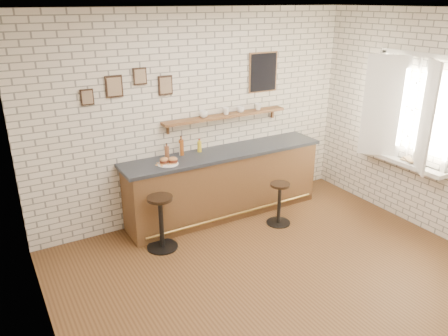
{
  "coord_description": "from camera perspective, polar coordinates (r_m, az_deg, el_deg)",
  "views": [
    {
      "loc": [
        -2.77,
        -3.51,
        3.08
      ],
      "look_at": [
        -0.21,
        0.9,
        1.11
      ],
      "focal_mm": 35.0,
      "sensor_mm": 36.0,
      "label": 1
    }
  ],
  "objects": [
    {
      "name": "shelf_cup_b",
      "position": [
        6.46,
        0.28,
        7.44
      ],
      "size": [
        0.13,
        0.13,
        0.1
      ],
      "primitive_type": "imported",
      "rotation": [
        0.0,
        0.0,
        1.31
      ],
      "color": "white",
      "rests_on": "wall_shelf"
    },
    {
      "name": "bar_counter",
      "position": [
        6.55,
        0.07,
        -1.97
      ],
      "size": [
        3.1,
        0.65,
        1.01
      ],
      "color": "brown",
      "rests_on": "ground"
    },
    {
      "name": "potato_chips",
      "position": [
        5.91,
        -7.56,
        0.57
      ],
      "size": [
        0.27,
        0.18,
        0.0
      ],
      "color": "#E29F50",
      "rests_on": "sandwich_plate"
    },
    {
      "name": "wall_shelf",
      "position": [
        6.47,
        0.24,
        6.82
      ],
      "size": [
        2.0,
        0.18,
        0.18
      ],
      "color": "brown",
      "rests_on": "ground"
    },
    {
      "name": "casement_window",
      "position": [
        6.55,
        22.85,
        6.87
      ],
      "size": [
        0.4,
        1.3,
        1.56
      ],
      "color": "white",
      "rests_on": "ground"
    },
    {
      "name": "bar_stool_right",
      "position": [
        6.38,
        7.23,
        -4.46
      ],
      "size": [
        0.35,
        0.35,
        0.63
      ],
      "color": "black",
      "rests_on": "ground"
    },
    {
      "name": "ground",
      "position": [
        5.43,
        6.91,
        -13.6
      ],
      "size": [
        5.0,
        5.0,
        0.0
      ],
      "primitive_type": "plane",
      "color": "brown",
      "rests_on": "ground"
    },
    {
      "name": "ciabatta_sandwich",
      "position": [
        5.91,
        -7.26,
        0.99
      ],
      "size": [
        0.27,
        0.2,
        0.08
      ],
      "color": "#B27B49",
      "rests_on": "sandwich_plate"
    },
    {
      "name": "bitters_bottle_white",
      "position": [
        6.22,
        -5.63,
        2.53
      ],
      "size": [
        0.06,
        0.06,
        0.24
      ],
      "color": "silver",
      "rests_on": "bar_counter"
    },
    {
      "name": "bar_stool_left",
      "position": [
        5.76,
        -8.21,
        -6.85
      ],
      "size": [
        0.41,
        0.41,
        0.74
      ],
      "color": "black",
      "rests_on": "ground"
    },
    {
      "name": "book_lower",
      "position": [
        6.69,
        22.84,
        0.79
      ],
      "size": [
        0.22,
        0.26,
        0.02
      ],
      "primitive_type": "imported",
      "rotation": [
        0.0,
        0.0,
        0.18
      ],
      "color": "tan",
      "rests_on": "window_sill"
    },
    {
      "name": "bitters_bottle_amber",
      "position": [
        6.21,
        -5.6,
        2.72
      ],
      "size": [
        0.07,
        0.07,
        0.29
      ],
      "color": "brown",
      "rests_on": "bar_counter"
    },
    {
      "name": "shelf_cup_c",
      "position": [
        6.58,
        2.15,
        7.66
      ],
      "size": [
        0.13,
        0.13,
        0.09
      ],
      "primitive_type": "imported",
      "rotation": [
        0.0,
        0.0,
        1.67
      ],
      "color": "white",
      "rests_on": "wall_shelf"
    },
    {
      "name": "shelf_cup_a",
      "position": [
        6.28,
        -2.68,
        7.03
      ],
      "size": [
        0.18,
        0.18,
        0.1
      ],
      "primitive_type": "imported",
      "rotation": [
        0.0,
        0.0,
        0.53
      ],
      "color": "white",
      "rests_on": "wall_shelf"
    },
    {
      "name": "condiment_bottle_yellow",
      "position": [
        6.34,
        -3.22,
        2.84
      ],
      "size": [
        0.06,
        0.06,
        0.2
      ],
      "color": "gold",
      "rests_on": "bar_counter"
    },
    {
      "name": "sandwich_plate",
      "position": [
        5.92,
        -7.34,
        0.55
      ],
      "size": [
        0.28,
        0.28,
        0.01
      ],
      "primitive_type": "cylinder",
      "color": "white",
      "rests_on": "bar_counter"
    },
    {
      "name": "back_wall_decor",
      "position": [
        6.34,
        -1.51,
        11.75
      ],
      "size": [
        2.96,
        0.02,
        0.56
      ],
      "color": "black",
      "rests_on": "ground"
    },
    {
      "name": "window_sill",
      "position": [
        6.78,
        22.18,
        0.78
      ],
      "size": [
        0.2,
        1.35,
        0.06
      ],
      "color": "white",
      "rests_on": "ground"
    },
    {
      "name": "shelf_cup_d",
      "position": [
        6.75,
        4.47,
        7.99
      ],
      "size": [
        0.12,
        0.12,
        0.1
      ],
      "primitive_type": "imported",
      "rotation": [
        0.0,
        0.0,
        0.1
      ],
      "color": "white",
      "rests_on": "wall_shelf"
    },
    {
      "name": "book_upper",
      "position": [
        6.7,
        22.68,
        1.02
      ],
      "size": [
        0.25,
        0.28,
        0.02
      ],
      "primitive_type": "imported",
      "rotation": [
        0.0,
        0.0,
        -0.47
      ],
      "color": "tan",
      "rests_on": "book_lower"
    },
    {
      "name": "bitters_bottle_brown",
      "position": [
        6.14,
        -7.47,
        2.1
      ],
      "size": [
        0.07,
        0.07,
        0.21
      ],
      "color": "brown",
      "rests_on": "bar_counter"
    }
  ]
}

